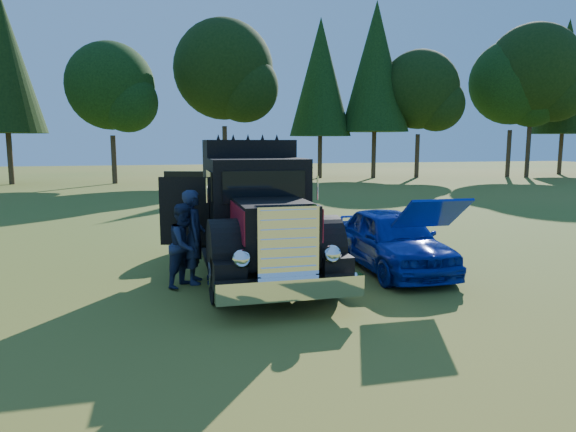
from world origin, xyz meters
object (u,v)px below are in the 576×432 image
at_px(diamond_t_truck, 255,217).
at_px(hotrod_coupe, 392,239).
at_px(spectator_far, 185,245).
at_px(spectator_near, 194,237).

distance_m(diamond_t_truck, hotrod_coupe, 3.22).
bearing_deg(diamond_t_truck, spectator_far, -153.61).
relative_size(diamond_t_truck, spectator_near, 3.63).
xyz_separation_m(diamond_t_truck, spectator_far, (-1.59, -0.79, -0.42)).
distance_m(hotrod_coupe, spectator_near, 4.53).
xyz_separation_m(diamond_t_truck, spectator_near, (-1.39, -0.55, -0.29)).
xyz_separation_m(hotrod_coupe, spectator_far, (-4.72, -0.27, 0.14)).
height_order(diamond_t_truck, hotrod_coupe, diamond_t_truck).
relative_size(hotrod_coupe, spectator_near, 2.17).
relative_size(diamond_t_truck, spectator_far, 4.15).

